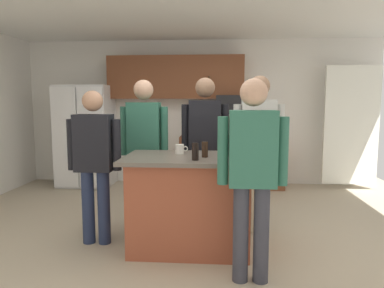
% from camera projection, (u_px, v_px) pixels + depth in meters
% --- Properties ---
extents(floor, '(7.04, 7.04, 0.00)m').
position_uv_depth(floor, '(184.00, 238.00, 3.98)').
color(floor, '#B7A88E').
rests_on(floor, ground).
extents(back_wall, '(6.40, 0.10, 2.60)m').
position_uv_depth(back_wall, '(199.00, 112.00, 6.59)').
color(back_wall, white).
rests_on(back_wall, ground).
extents(french_door_window_panel, '(0.90, 0.06, 2.00)m').
position_uv_depth(french_door_window_panel, '(351.00, 126.00, 6.03)').
color(french_door_window_panel, white).
rests_on(french_door_window_panel, ground).
extents(cabinet_run_upper, '(2.40, 0.38, 0.75)m').
position_uv_depth(cabinet_run_upper, '(176.00, 78.00, 6.35)').
color(cabinet_run_upper, brown).
extents(cabinet_run_lower, '(1.80, 0.63, 0.90)m').
position_uv_depth(cabinet_run_lower, '(231.00, 161.00, 6.33)').
color(cabinet_run_lower, brown).
rests_on(cabinet_run_lower, ground).
extents(refrigerator, '(0.92, 0.76, 1.78)m').
position_uv_depth(refrigerator, '(86.00, 136.00, 6.38)').
color(refrigerator, white).
rests_on(refrigerator, ground).
extents(microwave_over_range, '(0.56, 0.40, 0.32)m').
position_uv_depth(microwave_over_range, '(232.00, 105.00, 6.23)').
color(microwave_over_range, black).
extents(kitchen_island, '(1.32, 0.86, 0.96)m').
position_uv_depth(kitchen_island, '(190.00, 202.00, 3.65)').
color(kitchen_island, '#9E4C33').
rests_on(kitchen_island, ground).
extents(person_guest_by_door, '(0.57, 0.22, 1.69)m').
position_uv_depth(person_guest_by_door, '(252.00, 167.00, 2.91)').
color(person_guest_by_door, '#383842').
rests_on(person_guest_by_door, ground).
extents(person_guest_right, '(0.57, 0.24, 1.80)m').
position_uv_depth(person_guest_right, '(258.00, 142.00, 4.05)').
color(person_guest_right, tan).
rests_on(person_guest_right, ground).
extents(person_guest_left, '(0.57, 0.22, 1.62)m').
position_uv_depth(person_guest_left, '(94.00, 157.00, 3.73)').
color(person_guest_left, '#232D4C').
rests_on(person_guest_left, ground).
extents(person_host_foreground, '(0.57, 0.24, 1.79)m').
position_uv_depth(person_host_foreground, '(205.00, 140.00, 4.34)').
color(person_host_foreground, tan).
rests_on(person_host_foreground, ground).
extents(person_elder_center, '(0.57, 0.23, 1.76)m').
position_uv_depth(person_elder_center, '(144.00, 142.00, 4.25)').
color(person_elder_center, '#383842').
rests_on(person_elder_center, ground).
extents(glass_pilsner, '(0.06, 0.06, 0.17)m').
position_uv_depth(glass_pilsner, '(195.00, 151.00, 3.34)').
color(glass_pilsner, black).
rests_on(glass_pilsner, kitchen_island).
extents(glass_short_whisky, '(0.06, 0.06, 0.16)m').
position_uv_depth(glass_short_whisky, '(205.00, 149.00, 3.53)').
color(glass_short_whisky, black).
rests_on(glass_short_whisky, kitchen_island).
extents(glass_dark_ale, '(0.07, 0.07, 0.16)m').
position_uv_depth(glass_dark_ale, '(227.00, 146.00, 3.79)').
color(glass_dark_ale, black).
rests_on(glass_dark_ale, kitchen_island).
extents(tumbler_amber, '(0.07, 0.07, 0.14)m').
position_uv_depth(tumbler_amber, '(229.00, 149.00, 3.65)').
color(tumbler_amber, black).
rests_on(tumbler_amber, kitchen_island).
extents(mug_blue_stoneware, '(0.13, 0.09, 0.10)m').
position_uv_depth(mug_blue_stoneware, '(180.00, 149.00, 3.75)').
color(mug_blue_stoneware, white).
rests_on(mug_blue_stoneware, kitchen_island).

